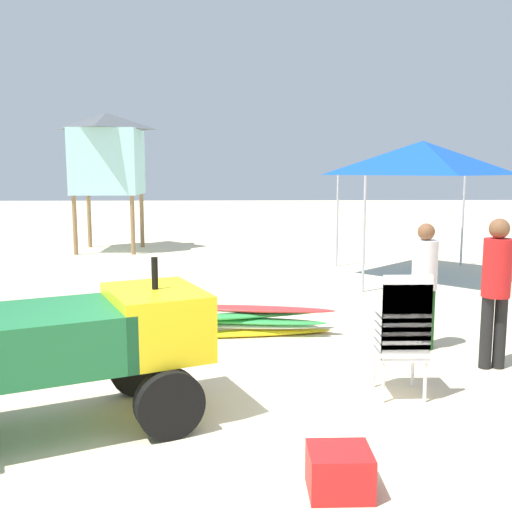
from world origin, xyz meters
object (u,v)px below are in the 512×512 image
at_px(stacked_plastic_chairs, 403,327).
at_px(cooler_box, 339,471).
at_px(utility_cart, 67,343).
at_px(lifeguard_near_center, 424,278).
at_px(lifeguard_tower, 108,153).
at_px(lifeguard_near_left, 496,283).
at_px(popup_canopy, 422,158).
at_px(surfboard_pile, 245,320).

xyz_separation_m(stacked_plastic_chairs, cooler_box, (-0.92, -1.74, -0.58)).
height_order(stacked_plastic_chairs, cooler_box, stacked_plastic_chairs).
bearing_deg(utility_cart, lifeguard_near_center, 30.12).
relative_size(utility_cart, lifeguard_tower, 0.73).
height_order(lifeguard_near_left, lifeguard_tower, lifeguard_tower).
bearing_deg(stacked_plastic_chairs, lifeguard_near_center, 66.16).
relative_size(lifeguard_near_left, cooler_box, 3.90).
distance_m(lifeguard_near_center, popup_canopy, 5.59).
relative_size(surfboard_pile, cooler_box, 5.73).
relative_size(stacked_plastic_chairs, lifeguard_near_left, 0.74).
bearing_deg(stacked_plastic_chairs, utility_cart, -169.02).
bearing_deg(cooler_box, surfboard_pile, 98.59).
xyz_separation_m(popup_canopy, lifeguard_tower, (-7.53, 4.43, 0.21)).
xyz_separation_m(stacked_plastic_chairs, surfboard_pile, (-1.55, 2.39, -0.54)).
bearing_deg(lifeguard_near_center, lifeguard_near_left, -51.68).
bearing_deg(lifeguard_tower, stacked_plastic_chairs, -64.67).
bearing_deg(popup_canopy, lifeguard_near_left, -98.82).
height_order(lifeguard_tower, cooler_box, lifeguard_tower).
relative_size(popup_canopy, cooler_box, 6.85).
bearing_deg(utility_cart, cooler_box, -26.90).
relative_size(stacked_plastic_chairs, lifeguard_near_center, 0.79).
xyz_separation_m(utility_cart, stacked_plastic_chairs, (3.15, 0.61, -0.04)).
bearing_deg(popup_canopy, lifeguard_near_center, -106.33).
distance_m(lifeguard_near_center, lifeguard_tower, 11.45).
relative_size(stacked_plastic_chairs, surfboard_pile, 0.50).
bearing_deg(cooler_box, lifeguard_tower, 108.70).
bearing_deg(surfboard_pile, utility_cart, -118.10).
bearing_deg(lifeguard_tower, lifeguard_near_center, -57.80).
bearing_deg(lifeguard_near_center, lifeguard_tower, 122.20).
height_order(stacked_plastic_chairs, lifeguard_near_center, lifeguard_near_center).
bearing_deg(stacked_plastic_chairs, lifeguard_near_left, 34.01).
bearing_deg(utility_cart, surfboard_pile, 61.90).
bearing_deg(lifeguard_tower, lifeguard_near_left, -57.32).
height_order(lifeguard_near_center, cooler_box, lifeguard_near_center).
bearing_deg(utility_cart, lifeguard_tower, 100.33).
xyz_separation_m(lifeguard_near_left, lifeguard_near_center, (-0.59, 0.75, -0.08)).
height_order(utility_cart, cooler_box, utility_cart).
relative_size(utility_cart, lifeguard_near_left, 1.61).
bearing_deg(lifeguard_near_left, stacked_plastic_chairs, -145.99).
relative_size(surfboard_pile, lifeguard_near_left, 1.47).
distance_m(surfboard_pile, cooler_box, 4.18).
distance_m(utility_cart, popup_canopy, 9.30).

